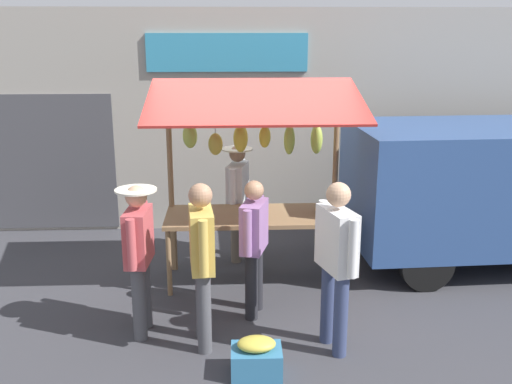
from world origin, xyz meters
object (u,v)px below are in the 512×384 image
Objects in this scene: shopper_with_ponytail at (336,254)px; parked_van at (505,182)px; market_stall at (254,159)px; shopper_with_shopping_bag at (202,254)px; vendor_with_sunhat at (238,194)px; produce_crate_near at (256,358)px; shopper_in_grey_tee at (139,249)px; shopper_in_striped_shirt at (254,240)px.

parked_van is at bearing -67.06° from shopper_with_ponytail.
market_stall is 1.48× the size of shopper_with_shopping_bag.
produce_crate_near is (-0.11, 2.87, -0.77)m from vendor_with_sunhat.
shopper_with_ponytail is at bearing -101.42° from shopper_with_shopping_bag.
shopper_in_grey_tee is at bearing 61.29° from shopper_with_shopping_bag.
parked_van reaches higher than shopper_with_shopping_bag.
shopper_with_shopping_bag is (1.29, -0.13, -0.02)m from shopper_with_ponytail.
vendor_with_sunhat is 2.35m from shopper_with_shopping_bag.
vendor_with_sunhat is at bearing -87.71° from produce_crate_near.
shopper_in_striped_shirt is at bearing -45.30° from shopper_with_shopping_bag.
shopper_in_striped_shirt is at bearing -91.56° from produce_crate_near.
vendor_with_sunhat is at bearing -15.20° from shopper_with_shopping_bag.
shopper_in_grey_tee is (1.24, 1.34, -0.62)m from market_stall.
parked_van is (-3.43, -1.42, 0.24)m from shopper_in_striped_shirt.
shopper_in_striped_shirt is at bearing 27.56° from shopper_with_ponytail.
shopper_with_ponytail reaches higher than vendor_with_sunhat.
shopper_with_ponytail reaches higher than shopper_in_striped_shirt.
shopper_with_ponytail is (-0.90, 2.44, 0.07)m from vendor_with_sunhat.
vendor_with_sunhat is at bearing 20.96° from shopper_in_striped_shirt.
shopper_in_striped_shirt is 0.35× the size of parked_van.
vendor_with_sunhat reaches higher than shopper_in_striped_shirt.
shopper_in_grey_tee is 3.39× the size of produce_crate_near.
market_stall is 0.56× the size of parked_van.
shopper_with_shopping_bag is 0.38× the size of parked_van.
shopper_with_ponytail is 1.02× the size of shopper_with_shopping_bag.
parked_van is at bearing -51.59° from shopper_in_striped_shirt.
shopper_with_ponytail is at bearing -97.56° from shopper_in_grey_tee.
shopper_with_shopping_bag reaches higher than shopper_in_grey_tee.
produce_crate_near is (-0.50, 0.56, -0.82)m from shopper_with_shopping_bag.
market_stall is at bearing 29.20° from vendor_with_sunhat.
vendor_with_sunhat is 0.94× the size of shopper_with_shopping_bag.
shopper_with_ponytail reaches higher than shopper_in_grey_tee.
parked_van is 4.45m from produce_crate_near.
market_stall is 1.45× the size of shopper_with_ponytail.
vendor_with_sunhat is 0.93× the size of shopper_with_ponytail.
shopper_in_striped_shirt is 0.90× the size of shopper_with_ponytail.
market_stall is 5.27× the size of produce_crate_near.
shopper_with_ponytail is at bearing 33.70° from vendor_with_sunhat.
shopper_with_shopping_bag is 4.48m from parked_van.
shopper_in_grey_tee is at bearing 47.28° from market_stall.
shopper_with_shopping_bag is 0.71m from shopper_in_grey_tee.
shopper_in_striped_shirt reaches higher than produce_crate_near.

